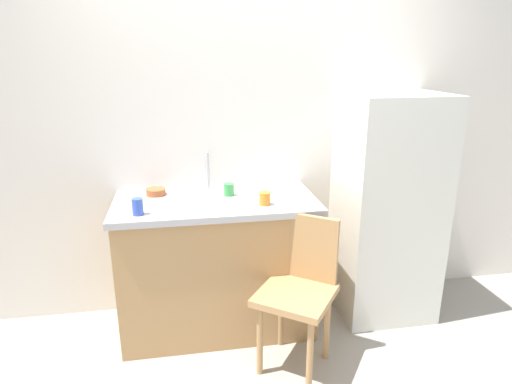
{
  "coord_description": "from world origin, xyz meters",
  "views": [
    {
      "loc": [
        -0.42,
        -1.99,
        1.78
      ],
      "look_at": [
        0.03,
        0.6,
        0.95
      ],
      "focal_mm": 31.06,
      "sensor_mm": 36.0,
      "label": 1
    }
  ],
  "objects_px": {
    "chair": "(299,286)",
    "cup_white": "(260,185)",
    "cup_green": "(229,189)",
    "terracotta_bowl": "(156,192)",
    "refrigerator": "(387,208)",
    "cup_blue": "(138,207)",
    "cup_orange": "(265,199)"
  },
  "relations": [
    {
      "from": "refrigerator",
      "to": "cup_white",
      "type": "xyz_separation_m",
      "value": [
        -0.87,
        0.09,
        0.18
      ]
    },
    {
      "from": "refrigerator",
      "to": "cup_white",
      "type": "distance_m",
      "value": 0.89
    },
    {
      "from": "terracotta_bowl",
      "to": "cup_white",
      "type": "distance_m",
      "value": 0.68
    },
    {
      "from": "terracotta_bowl",
      "to": "cup_green",
      "type": "xyz_separation_m",
      "value": [
        0.46,
        -0.09,
        0.02
      ]
    },
    {
      "from": "cup_orange",
      "to": "terracotta_bowl",
      "type": "bearing_deg",
      "value": 154.6
    },
    {
      "from": "cup_orange",
      "to": "cup_blue",
      "type": "bearing_deg",
      "value": -176.4
    },
    {
      "from": "terracotta_bowl",
      "to": "cup_green",
      "type": "distance_m",
      "value": 0.47
    },
    {
      "from": "cup_orange",
      "to": "cup_green",
      "type": "bearing_deg",
      "value": 130.98
    },
    {
      "from": "refrigerator",
      "to": "cup_blue",
      "type": "xyz_separation_m",
      "value": [
        -1.63,
        -0.22,
        0.18
      ]
    },
    {
      "from": "terracotta_bowl",
      "to": "chair",
      "type": "bearing_deg",
      "value": -37.17
    },
    {
      "from": "terracotta_bowl",
      "to": "cup_blue",
      "type": "bearing_deg",
      "value": -103.28
    },
    {
      "from": "refrigerator",
      "to": "cup_blue",
      "type": "distance_m",
      "value": 1.65
    },
    {
      "from": "chair",
      "to": "cup_white",
      "type": "bearing_deg",
      "value": 139.54
    },
    {
      "from": "terracotta_bowl",
      "to": "cup_blue",
      "type": "height_order",
      "value": "cup_blue"
    },
    {
      "from": "cup_blue",
      "to": "chair",
      "type": "bearing_deg",
      "value": -15.8
    },
    {
      "from": "cup_blue",
      "to": "cup_white",
      "type": "bearing_deg",
      "value": 21.69
    },
    {
      "from": "chair",
      "to": "cup_white",
      "type": "xyz_separation_m",
      "value": [
        -0.13,
        0.55,
        0.45
      ]
    },
    {
      "from": "refrigerator",
      "to": "cup_orange",
      "type": "relative_size",
      "value": 19.61
    },
    {
      "from": "refrigerator",
      "to": "cup_blue",
      "type": "bearing_deg",
      "value": -172.43
    },
    {
      "from": "cup_blue",
      "to": "cup_orange",
      "type": "distance_m",
      "value": 0.74
    },
    {
      "from": "chair",
      "to": "cup_white",
      "type": "distance_m",
      "value": 0.72
    },
    {
      "from": "cup_blue",
      "to": "cup_orange",
      "type": "xyz_separation_m",
      "value": [
        0.74,
        0.05,
        -0.01
      ]
    },
    {
      "from": "refrigerator",
      "to": "cup_orange",
      "type": "bearing_deg",
      "value": -169.15
    },
    {
      "from": "chair",
      "to": "refrigerator",
      "type": "bearing_deg",
      "value": 68.59
    },
    {
      "from": "terracotta_bowl",
      "to": "cup_orange",
      "type": "height_order",
      "value": "cup_orange"
    },
    {
      "from": "cup_green",
      "to": "cup_white",
      "type": "bearing_deg",
      "value": 9.22
    },
    {
      "from": "terracotta_bowl",
      "to": "cup_green",
      "type": "height_order",
      "value": "cup_green"
    },
    {
      "from": "cup_blue",
      "to": "refrigerator",
      "type": "bearing_deg",
      "value": 7.57
    },
    {
      "from": "chair",
      "to": "cup_green",
      "type": "bearing_deg",
      "value": 159.37
    },
    {
      "from": "refrigerator",
      "to": "cup_orange",
      "type": "distance_m",
      "value": 0.92
    },
    {
      "from": "cup_blue",
      "to": "cup_green",
      "type": "height_order",
      "value": "cup_blue"
    },
    {
      "from": "cup_white",
      "to": "cup_orange",
      "type": "bearing_deg",
      "value": -93.69
    }
  ]
}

